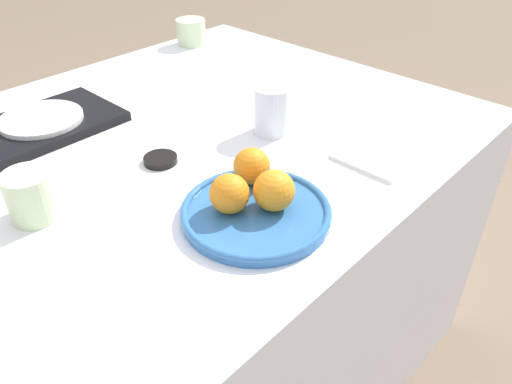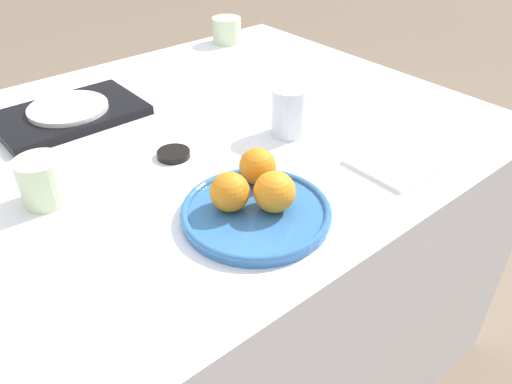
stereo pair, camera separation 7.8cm
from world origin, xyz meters
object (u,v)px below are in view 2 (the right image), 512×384
(water_glass, at_px, (289,111))
(napkin, at_px, (390,165))
(soy_dish, at_px, (174,154))
(orange_1, at_px, (230,192))
(orange_0, at_px, (274,192))
(fruit_platter, at_px, (256,212))
(side_plate, at_px, (68,108))
(cup_0, at_px, (43,181))
(orange_2, at_px, (258,166))
(cup_2, at_px, (227,30))
(serving_tray, at_px, (70,114))

(water_glass, distance_m, napkin, 0.23)
(napkin, bearing_deg, soy_dish, 134.86)
(orange_1, distance_m, napkin, 0.33)
(orange_1, bearing_deg, orange_0, -41.52)
(fruit_platter, distance_m, soy_dish, 0.25)
(orange_0, bearing_deg, side_plate, 101.18)
(orange_0, bearing_deg, fruit_platter, 146.63)
(orange_0, xyz_separation_m, napkin, (0.27, -0.03, -0.04))
(orange_1, height_order, soy_dish, orange_1)
(napkin, bearing_deg, fruit_platter, 171.56)
(soy_dish, bearing_deg, orange_1, -97.74)
(fruit_platter, relative_size, napkin, 1.78)
(orange_0, relative_size, soy_dish, 1.05)
(water_glass, height_order, cup_0, water_glass)
(orange_0, xyz_separation_m, orange_2, (0.03, 0.08, -0.00))
(orange_2, relative_size, napkin, 0.46)
(cup_2, bearing_deg, orange_1, -126.94)
(soy_dish, bearing_deg, cup_0, 176.83)
(orange_1, relative_size, water_glass, 0.64)
(orange_2, xyz_separation_m, cup_2, (0.44, 0.66, -0.01))
(serving_tray, bearing_deg, cup_2, 17.99)
(cup_0, height_order, soy_dish, cup_0)
(orange_2, bearing_deg, orange_1, -159.89)
(side_plate, relative_size, soy_dish, 2.67)
(orange_2, relative_size, cup_2, 0.74)
(cup_2, bearing_deg, soy_dish, -135.99)
(cup_0, bearing_deg, water_glass, -10.25)
(orange_0, height_order, cup_0, same)
(fruit_platter, xyz_separation_m, cup_0, (-0.24, 0.26, 0.03))
(orange_0, xyz_separation_m, serving_tray, (-0.11, 0.55, -0.04))
(orange_1, height_order, water_glass, water_glass)
(orange_2, bearing_deg, napkin, -23.81)
(orange_1, height_order, cup_2, orange_1)
(orange_1, height_order, side_plate, orange_1)
(cup_2, xyz_separation_m, soy_dish, (-0.49, -0.47, -0.03))
(orange_0, xyz_separation_m, side_plate, (-0.11, 0.55, -0.02))
(cup_2, relative_size, soy_dish, 1.35)
(orange_0, relative_size, orange_2, 1.05)
(serving_tray, relative_size, cup_2, 3.53)
(orange_1, distance_m, cup_0, 0.31)
(cup_2, bearing_deg, orange_2, -123.45)
(orange_0, relative_size, side_plate, 0.39)
(side_plate, bearing_deg, cup_2, 17.99)
(serving_tray, height_order, cup_2, cup_2)
(water_glass, bearing_deg, cup_0, 169.75)
(fruit_platter, relative_size, cup_2, 2.83)
(orange_2, distance_m, side_plate, 0.49)
(orange_0, bearing_deg, cup_0, 133.51)
(orange_0, bearing_deg, water_glass, 42.23)
(serving_tray, height_order, side_plate, side_plate)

